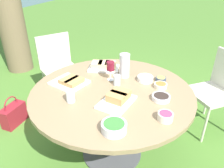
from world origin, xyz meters
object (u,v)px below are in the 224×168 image
wine_glass (110,67)px  handbag (13,115)px  chair_near_left (59,64)px  dining_table (112,101)px  water_pitcher (125,66)px  chair_far_back (218,87)px

wine_glass → handbag: (-0.17, 1.16, -0.74)m
chair_near_left → wine_glass: bearing=-119.1°
dining_table → handbag: (-0.00, 1.25, -0.50)m
chair_near_left → wine_glass: size_ratio=4.90×
water_pitcher → wine_glass: (-0.11, 0.10, 0.02)m
chair_far_back → water_pitcher: size_ratio=3.89×
wine_glass → chair_near_left: bearing=60.9°
handbag → water_pitcher: bearing=-77.3°
wine_glass → water_pitcher: bearing=-41.1°
dining_table → wine_glass: 0.31m
chair_far_back → handbag: size_ratio=2.42×
dining_table → water_pitcher: 0.36m
chair_far_back → handbag: (-0.82, 2.15, -0.40)m
chair_far_back → wine_glass: wine_glass is taller
wine_glass → handbag: bearing=98.5°
dining_table → chair_near_left: bearing=55.9°
water_pitcher → chair_far_back: bearing=-58.8°
dining_table → chair_far_back: (0.82, -0.91, -0.10)m
chair_far_back → chair_near_left: bearing=93.5°
dining_table → chair_near_left: chair_near_left is taller
dining_table → water_pitcher: size_ratio=6.09×
chair_far_back → water_pitcher: (-0.54, 0.89, 0.32)m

